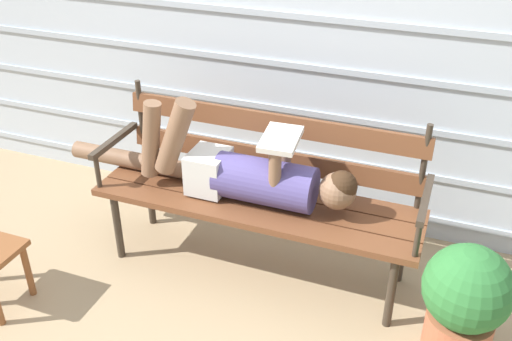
% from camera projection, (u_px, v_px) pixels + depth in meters
% --- Properties ---
extents(ground_plane, '(12.00, 12.00, 0.00)m').
position_uv_depth(ground_plane, '(248.00, 281.00, 3.22)').
color(ground_plane, tan).
extents(house_siding, '(5.27, 0.08, 2.57)m').
position_uv_depth(house_siding, '(299.00, 15.00, 3.23)').
color(house_siding, '#B2BCC6').
rests_on(house_siding, ground).
extents(park_bench, '(1.77, 0.49, 0.94)m').
position_uv_depth(park_bench, '(261.00, 185.00, 3.12)').
color(park_bench, brown).
rests_on(park_bench, ground).
extents(reclining_person, '(1.71, 0.26, 0.55)m').
position_uv_depth(reclining_person, '(240.00, 172.00, 3.04)').
color(reclining_person, '#514784').
extents(potted_plant, '(0.40, 0.40, 0.63)m').
position_uv_depth(potted_plant, '(464.00, 302.00, 2.58)').
color(potted_plant, '#AD5B3D').
rests_on(potted_plant, ground).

